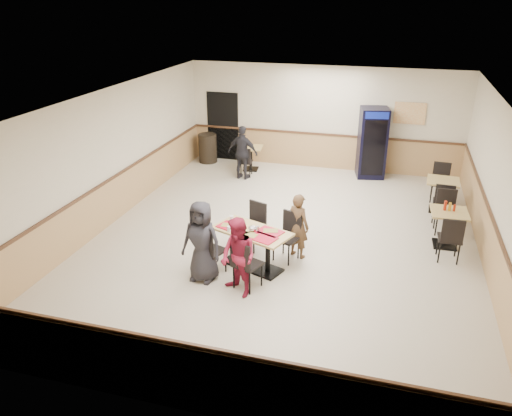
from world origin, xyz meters
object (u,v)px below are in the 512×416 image
(diner_woman_left, at_px, (202,242))
(lone_diner, at_px, (243,153))
(diner_man_opposite, at_px, (298,226))
(side_table_far, at_px, (442,190))
(diner_woman_right, at_px, (238,258))
(main_table, at_px, (252,243))
(pepsi_cooler, at_px, (372,143))
(back_table, at_px, (251,155))
(side_table_near, at_px, (448,223))
(trash_bin, at_px, (208,148))

(diner_woman_left, relative_size, lone_diner, 1.02)
(diner_woman_left, xyz_separation_m, diner_man_opposite, (1.50, 1.34, -0.10))
(diner_woman_left, bearing_deg, side_table_far, 51.95)
(diner_woman_right, bearing_deg, side_table_far, 88.41)
(main_table, relative_size, pepsi_cooler, 0.82)
(back_table, bearing_deg, side_table_near, -33.93)
(diner_woman_right, height_order, side_table_near, diner_woman_right)
(diner_man_opposite, bearing_deg, diner_woman_left, 67.34)
(diner_woman_left, xyz_separation_m, diner_woman_right, (0.78, -0.29, -0.05))
(diner_woman_left, height_order, side_table_near, diner_woman_left)
(side_table_near, bearing_deg, lone_diner, 152.42)
(diner_woman_right, bearing_deg, diner_woman_left, -165.16)
(side_table_far, bearing_deg, lone_diner, 170.60)
(diner_woman_left, bearing_deg, diner_man_opposite, 47.82)
(diner_woman_left, distance_m, lone_diner, 5.44)
(diner_woman_left, distance_m, back_table, 6.23)
(diner_woman_right, xyz_separation_m, lone_diner, (-1.67, 5.66, 0.04))
(diner_woman_left, bearing_deg, pepsi_cooler, 74.82)
(diner_woman_right, bearing_deg, main_table, 127.22)
(diner_man_opposite, bearing_deg, trash_bin, -27.49)
(side_table_near, height_order, side_table_far, side_table_far)
(trash_bin, bearing_deg, diner_man_opposite, -53.11)
(diner_man_opposite, height_order, back_table, diner_man_opposite)
(diner_woman_right, height_order, pepsi_cooler, pepsi_cooler)
(side_table_near, bearing_deg, main_table, -151.86)
(side_table_near, relative_size, side_table_far, 0.99)
(diner_woman_right, height_order, lone_diner, lone_diner)
(pepsi_cooler, bearing_deg, diner_woman_left, -123.18)
(diner_woman_left, height_order, diner_man_opposite, diner_woman_left)
(diner_man_opposite, distance_m, side_table_near, 3.16)
(diner_woman_right, distance_m, pepsi_cooler, 7.07)
(side_table_far, relative_size, back_table, 1.08)
(main_table, xyz_separation_m, trash_bin, (-3.14, 5.84, -0.08))
(main_table, bearing_deg, diner_man_opposite, 62.10)
(side_table_near, height_order, back_table, side_table_near)
(diner_woman_right, bearing_deg, lone_diner, 141.71)
(main_table, height_order, diner_woman_right, diner_woman_right)
(diner_man_opposite, distance_m, side_table_far, 4.27)
(side_table_near, relative_size, trash_bin, 0.88)
(main_table, relative_size, side_table_far, 2.07)
(lone_diner, height_order, trash_bin, lone_diner)
(diner_woman_right, xyz_separation_m, diner_man_opposite, (0.72, 1.63, -0.05))
(lone_diner, height_order, back_table, lone_diner)
(trash_bin, bearing_deg, pepsi_cooler, 0.50)
(side_table_far, xyz_separation_m, back_table, (-5.26, 1.66, -0.06))
(diner_woman_left, xyz_separation_m, pepsi_cooler, (2.55, 6.55, 0.22))
(trash_bin, bearing_deg, side_table_far, -16.61)
(diner_woman_right, bearing_deg, diner_man_opposite, 101.47)
(side_table_near, relative_size, pepsi_cooler, 0.39)
(lone_diner, distance_m, trash_bin, 1.91)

